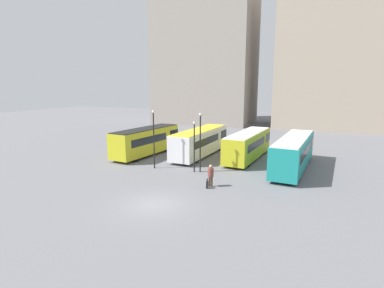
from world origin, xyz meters
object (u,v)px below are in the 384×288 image
bus_2 (248,144)px  lamp_post_0 (200,138)px  lamp_post_1 (194,142)px  traveler (211,174)px  bus_1 (201,141)px  bus_3 (294,152)px  suitcase (207,185)px  bus_0 (147,140)px  lamp_post_2 (154,135)px

bus_2 → lamp_post_0: (-3.13, -7.03, 1.67)m
lamp_post_1 → traveler: bearing=-51.1°
bus_1 → bus_3: 10.84m
bus_3 → suitcase: 10.54m
bus_1 → bus_3: (10.59, -2.29, 0.06)m
bus_0 → lamp_post_0: lamp_post_0 is taller
bus_0 → suitcase: 13.79m
bus_0 → lamp_post_1: lamp_post_1 is taller
traveler → lamp_post_2: (-6.97, 3.20, 2.30)m
bus_1 → traveler: bearing=-151.8°
suitcase → lamp_post_2: bearing=45.1°
bus_2 → lamp_post_0: lamp_post_0 is taller
bus_2 → lamp_post_2: bearing=138.9°
lamp_post_1 → lamp_post_2: 4.20m
bus_3 → suitcase: size_ratio=13.89×
bus_0 → bus_1: (6.04, 2.17, -0.05)m
bus_3 → lamp_post_2: (-12.86, -4.83, 1.65)m
lamp_post_0 → lamp_post_2: 4.73m
bus_0 → traveler: bus_0 is taller
bus_3 → lamp_post_2: bearing=115.8°
bus_1 → bus_0: bearing=113.4°
lamp_post_0 → traveler: bearing=-58.1°
lamp_post_1 → bus_3: bearing=27.7°
traveler → lamp_post_0: lamp_post_0 is taller
bus_1 → lamp_post_1: bearing=-160.8°
bus_0 → lamp_post_2: (3.78, -4.96, 1.65)m
bus_1 → lamp_post_1: size_ratio=2.33×
suitcase → lamp_post_2: size_ratio=0.15×
bus_0 → bus_2: 11.88m
bus_3 → lamp_post_0: (-8.14, -4.41, 1.58)m
bus_1 → suitcase: 11.85m
bus_2 → suitcase: size_ratio=12.34×
lamp_post_1 → bus_2: bearing=62.9°
bus_2 → bus_3: (5.02, -2.62, 0.09)m
traveler → suitcase: traveler is taller
bus_3 → lamp_post_2: size_ratio=2.04×
bus_0 → lamp_post_1: 9.29m
bus_2 → suitcase: 11.28m
bus_0 → bus_1: bus_0 is taller
bus_2 → lamp_post_2: lamp_post_2 is taller
suitcase → bus_1: bearing=6.5°
bus_2 → lamp_post_0: size_ratio=1.86×
bus_1 → suitcase: bearing=-153.3°
bus_1 → bus_3: bearing=-98.5°
suitcase → lamp_post_0: size_ratio=0.15×
bus_2 → lamp_post_0: 7.88m
bus_0 → bus_3: (16.63, -0.13, 0.00)m
bus_1 → lamp_post_2: size_ratio=1.95×
bus_0 → lamp_post_1: (7.94, -4.68, 1.16)m
traveler → suitcase: bearing=151.1°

